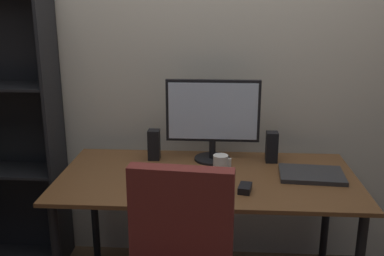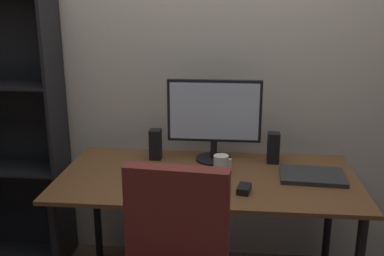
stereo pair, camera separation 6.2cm
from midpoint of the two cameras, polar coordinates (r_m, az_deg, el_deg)
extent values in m
cube|color=beige|center=(2.68, 1.78, 9.59)|extent=(6.40, 0.10, 2.60)
cube|color=brown|center=(2.29, 1.20, -6.33)|extent=(1.52, 0.75, 0.02)
cylinder|color=black|center=(2.84, -12.98, -10.28)|extent=(0.04, 0.04, 0.72)
cylinder|color=black|center=(2.80, 16.13, -10.96)|extent=(0.04, 0.04, 0.72)
cylinder|color=black|center=(2.51, 1.90, -3.94)|extent=(0.20, 0.20, 0.01)
cylinder|color=black|center=(2.49, 1.91, -2.73)|extent=(0.04, 0.04, 0.10)
cube|color=black|center=(2.43, 1.96, 2.22)|extent=(0.51, 0.03, 0.34)
cube|color=silver|center=(2.41, 1.95, 2.13)|extent=(0.48, 0.01, 0.31)
cube|color=#B7BABC|center=(2.11, 0.18, -7.90)|extent=(0.29, 0.12, 0.02)
cube|color=black|center=(2.11, 5.96, -7.67)|extent=(0.07, 0.11, 0.03)
cylinder|color=white|center=(2.31, 2.91, -4.64)|extent=(0.08, 0.08, 0.10)
cube|color=white|center=(2.31, 4.07, -4.54)|extent=(0.02, 0.01, 0.05)
cube|color=#2D2D30|center=(2.35, 14.32, -5.78)|extent=(0.34, 0.25, 0.02)
cube|color=black|center=(2.50, -5.59, -2.14)|extent=(0.06, 0.07, 0.17)
cube|color=black|center=(2.48, 9.46, -2.42)|extent=(0.06, 0.07, 0.17)
cube|color=maroon|center=(1.76, -2.43, -13.04)|extent=(0.40, 0.10, 0.52)
cube|color=black|center=(2.75, -17.74, -0.26)|extent=(0.02, 0.28, 1.73)
cube|color=black|center=(2.99, -22.20, 0.58)|extent=(0.62, 0.01, 1.73)
cube|color=black|center=(3.20, -21.57, -15.05)|extent=(0.58, 0.26, 0.02)
cube|color=black|center=(2.95, -22.76, -4.99)|extent=(0.58, 0.26, 0.02)
cube|color=black|center=(2.81, -23.91, 4.95)|extent=(0.58, 0.26, 0.02)
camera|label=1|loc=(0.03, -90.81, -0.24)|focal=41.68mm
camera|label=2|loc=(0.03, 89.19, 0.24)|focal=41.68mm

